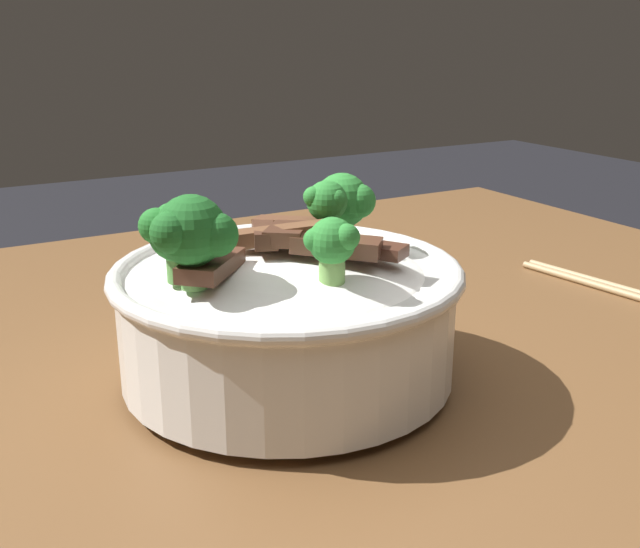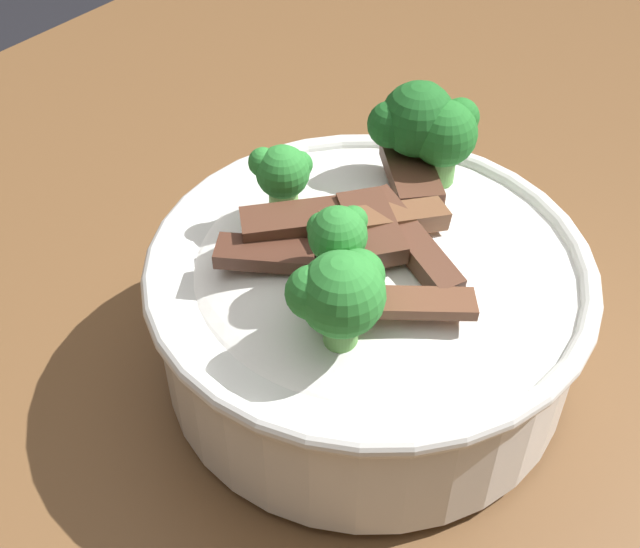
{
  "view_description": "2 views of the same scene",
  "coord_description": "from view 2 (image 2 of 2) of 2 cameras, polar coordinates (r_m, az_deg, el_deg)",
  "views": [
    {
      "loc": [
        0.21,
        0.45,
        1.04
      ],
      "look_at": [
        -0.04,
        0.0,
        0.87
      ],
      "focal_mm": 42.75,
      "sensor_mm": 36.0,
      "label": 1
    },
    {
      "loc": [
        -0.32,
        -0.21,
        1.18
      ],
      "look_at": [
        -0.04,
        0.01,
        0.85
      ],
      "focal_mm": 46.33,
      "sensor_mm": 36.0,
      "label": 2
    }
  ],
  "objects": [
    {
      "name": "rice_bowl",
      "position": [
        0.48,
        3.38,
        -1.34
      ],
      "size": [
        0.26,
        0.26,
        0.16
      ],
      "color": "white",
      "rests_on": "dining_table"
    },
    {
      "name": "dining_table",
      "position": [
        0.66,
        2.92,
        -11.97
      ],
      "size": [
        1.29,
        1.03,
        0.78
      ],
      "color": "brown",
      "rests_on": "ground"
    }
  ]
}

